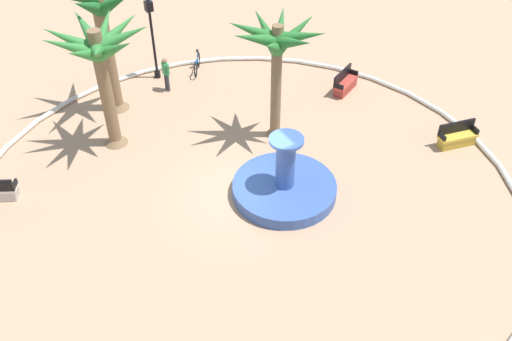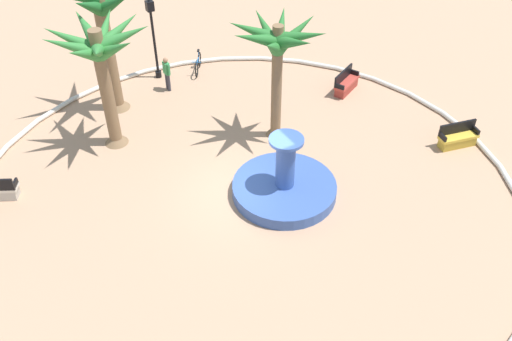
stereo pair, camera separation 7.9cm
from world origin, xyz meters
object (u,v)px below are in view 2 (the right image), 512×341
(palm_tree_mid_plaza, at_px, (100,18))
(bench_north, at_px, (457,138))
(fountain, at_px, (284,187))
(lamppost, at_px, (153,32))
(bicycle_red_frame, at_px, (198,64))
(palm_tree_near_fountain, at_px, (100,56))
(palm_tree_by_curb, at_px, (277,48))
(person_cyclist_helmet, at_px, (167,72))
(bench_west, at_px, (346,84))

(palm_tree_mid_plaza, relative_size, bench_north, 3.52)
(fountain, bearing_deg, bench_north, 172.26)
(lamppost, bearing_deg, bicycle_red_frame, 166.82)
(palm_tree_near_fountain, relative_size, palm_tree_by_curb, 1.02)
(palm_tree_near_fountain, height_order, person_cyclist_helmet, palm_tree_near_fountain)
(palm_tree_near_fountain, distance_m, bench_north, 14.05)
(lamppost, distance_m, bicycle_red_frame, 2.71)
(palm_tree_mid_plaza, height_order, person_cyclist_helmet, palm_tree_mid_plaza)
(palm_tree_near_fountain, height_order, bench_north, palm_tree_near_fountain)
(lamppost, relative_size, bicycle_red_frame, 2.65)
(lamppost, bearing_deg, bench_west, 141.74)
(palm_tree_mid_plaza, height_order, bench_west, palm_tree_mid_plaza)
(fountain, height_order, lamppost, lamppost)
(bench_north, height_order, bicycle_red_frame, bench_north)
(palm_tree_mid_plaza, bearing_deg, bicycle_red_frame, -166.19)
(palm_tree_near_fountain, xyz_separation_m, lamppost, (-3.44, -3.99, -1.60))
(bench_west, relative_size, person_cyclist_helmet, 1.02)
(palm_tree_near_fountain, xyz_separation_m, person_cyclist_helmet, (-3.39, -2.68, -2.97))
(fountain, distance_m, palm_tree_mid_plaza, 9.83)
(fountain, distance_m, bench_west, 7.64)
(bench_north, distance_m, person_cyclist_helmet, 12.74)
(palm_tree_near_fountain, distance_m, palm_tree_mid_plaza, 2.61)
(palm_tree_by_curb, distance_m, bicycle_red_frame, 7.22)
(bench_north, height_order, lamppost, lamppost)
(bicycle_red_frame, bearing_deg, lamppost, -13.18)
(palm_tree_mid_plaza, height_order, bench_north, palm_tree_mid_plaza)
(fountain, distance_m, bicycle_red_frame, 9.59)
(fountain, height_order, bench_north, fountain)
(palm_tree_mid_plaza, xyz_separation_m, bicycle_red_frame, (-4.45, -1.09, -3.76))
(bench_west, distance_m, bench_north, 5.68)
(lamppost, height_order, bicycle_red_frame, lamppost)
(fountain, height_order, person_cyclist_helmet, fountain)
(palm_tree_by_curb, distance_m, palm_tree_mid_plaza, 7.16)
(palm_tree_by_curb, xyz_separation_m, bench_west, (-4.56, -1.27, -3.56))
(palm_tree_mid_plaza, relative_size, bicycle_red_frame, 3.99)
(bench_west, bearing_deg, palm_tree_near_fountain, -8.06)
(fountain, distance_m, palm_tree_by_curb, 5.08)
(palm_tree_mid_plaza, relative_size, person_cyclist_helmet, 3.61)
(palm_tree_by_curb, height_order, bicycle_red_frame, palm_tree_by_curb)
(palm_tree_by_curb, relative_size, bench_north, 3.02)
(bench_west, distance_m, person_cyclist_helmet, 8.12)
(bench_west, bearing_deg, lamppost, -38.26)
(fountain, xyz_separation_m, bench_west, (-6.17, -4.51, 0.01))
(palm_tree_near_fountain, bearing_deg, palm_tree_mid_plaza, -109.41)
(bench_west, bearing_deg, palm_tree_by_curb, 15.61)
(palm_tree_mid_plaza, bearing_deg, fountain, 111.50)
(bench_west, xyz_separation_m, bicycle_red_frame, (5.03, -5.01, 0.04))
(palm_tree_by_curb, distance_m, bench_west, 5.92)
(fountain, distance_m, bench_north, 7.55)
(palm_tree_by_curb, relative_size, lamppost, 1.30)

